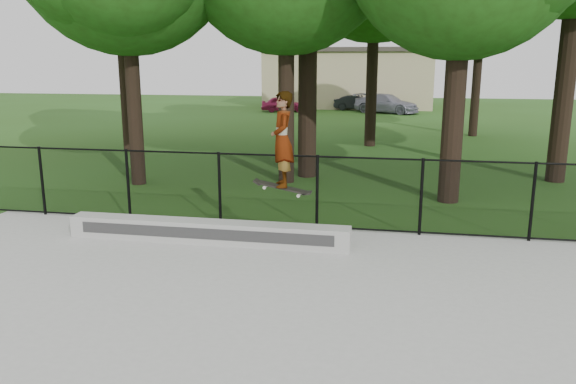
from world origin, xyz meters
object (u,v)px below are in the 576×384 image
car_c (386,104)px  skater_airborne (282,142)px  car_b (356,103)px  grind_ledge (207,232)px  car_a (284,104)px

car_c → skater_airborne: size_ratio=2.20×
car_b → car_c: bearing=-138.5°
grind_ledge → skater_airborne: 2.25m
car_a → car_b: 5.25m
car_c → skater_airborne: skater_airborne is taller
car_c → grind_ledge: bearing=-160.8°
car_a → car_c: 6.85m
car_c → skater_airborne: bearing=-157.9°
grind_ledge → car_c: 28.53m
grind_ledge → car_b: car_b is taller
grind_ledge → skater_airborne: bearing=-3.9°
car_b → skater_airborne: bearing=176.8°
car_a → car_c: (6.84, 0.28, 0.10)m
car_c → car_a: bearing=117.1°
grind_ledge → car_a: car_a is taller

